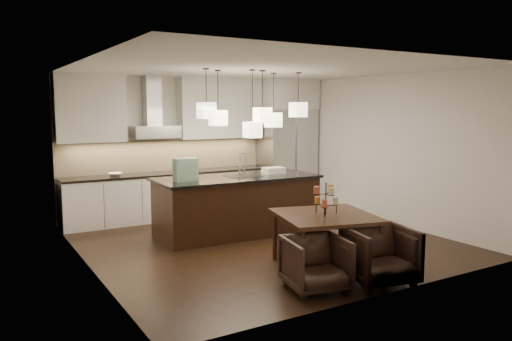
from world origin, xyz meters
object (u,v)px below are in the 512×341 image
dining_table (325,241)px  armchair_left (316,264)px  armchair_right (380,255)px  island_body (237,206)px  refrigerator (287,158)px

dining_table → armchair_left: size_ratio=1.74×
armchair_left → armchair_right: (0.83, -0.22, 0.03)m
island_body → armchair_left: island_body is taller
dining_table → armchair_right: dining_table is taller
armchair_right → armchair_left: bearing=179.0°
armchair_left → armchair_right: armchair_right is taller
armchair_right → refrigerator: bearing=82.4°
island_body → armchair_left: 2.93m
island_body → armchair_right: size_ratio=3.46×
refrigerator → island_body: 2.86m
refrigerator → armchair_left: refrigerator is taller
refrigerator → armchair_right: 5.23m
island_body → armchair_left: size_ratio=3.81×
armchair_left → dining_table: bearing=55.9°
refrigerator → island_body: (-2.21, -1.72, -0.60)m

